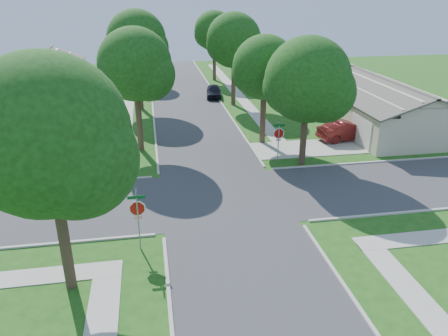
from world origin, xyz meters
TOP-DOWN VIEW (x-y plane):
  - ground at (0.00, 0.00)m, footprint 100.00×100.00m
  - road_ns at (0.00, 0.00)m, footprint 7.00×100.00m
  - sidewalk_ne at (6.10, 26.00)m, footprint 1.20×40.00m
  - sidewalk_nw at (-6.10, 26.00)m, footprint 1.20×40.00m
  - driveway at (7.90, 7.10)m, footprint 8.80×3.60m
  - stop_sign_sw at (-4.70, -4.70)m, footprint 1.05×0.80m
  - stop_sign_ne at (4.70, 4.70)m, footprint 1.05×0.80m
  - tree_e_near at (4.75, 9.01)m, footprint 4.97×4.80m
  - tree_e_mid at (4.76, 21.01)m, footprint 5.59×5.40m
  - tree_e_far at (4.75, 34.01)m, footprint 5.17×5.00m
  - tree_w_near at (-4.64, 9.01)m, footprint 5.38×5.20m
  - tree_w_mid at (-4.64, 21.01)m, footprint 5.80×5.60m
  - tree_w_far at (-4.65, 34.01)m, footprint 4.76×4.60m
  - tree_sw_corner at (-7.44, -6.99)m, footprint 6.21×6.00m
  - tree_ne_corner at (6.36, 4.21)m, footprint 5.80×5.60m
  - house_ne_near at (15.99, 11.00)m, footprint 8.42×13.60m
  - house_ne_far at (15.99, 29.00)m, footprint 8.42×13.60m
  - house_nw_near at (-15.99, 15.00)m, footprint 8.42×13.60m
  - house_nw_far at (-15.99, 32.00)m, footprint 8.42×13.60m
  - car_driveway at (11.50, 8.54)m, footprint 4.85×2.35m
  - car_curb_east at (3.20, 24.64)m, footprint 2.09×4.15m
  - car_curb_west at (-3.20, 31.13)m, footprint 2.56×5.17m

SIDE VIEW (x-z plane):
  - ground at x=0.00m, z-range 0.00..0.00m
  - road_ns at x=0.00m, z-range -0.01..0.01m
  - sidewalk_ne at x=6.10m, z-range 0.00..0.04m
  - sidewalk_nw at x=-6.10m, z-range 0.00..0.04m
  - driveway at x=7.90m, z-range 0.00..0.05m
  - car_curb_east at x=3.20m, z-range 0.00..1.36m
  - car_curb_west at x=-3.20m, z-range 0.00..1.45m
  - car_driveway at x=11.50m, z-range 0.00..1.53m
  - house_ne_near at x=15.99m, z-range -0.60..3.63m
  - house_ne_far at x=15.99m, z-range -0.60..3.63m
  - house_nw_near at x=-15.99m, z-range -0.60..3.63m
  - house_nw_far at x=-15.99m, z-range -0.60..3.63m
  - stop_sign_sw at x=-4.70m, z-range 0.54..3.52m
  - stop_sign_ne at x=4.70m, z-range 0.54..3.52m
  - tree_w_far at x=-4.65m, z-range 1.49..9.52m
  - tree_ne_corner at x=6.36m, z-range 1.26..9.92m
  - tree_e_near at x=4.75m, z-range 1.50..9.78m
  - tree_e_far at x=4.75m, z-range 1.62..10.34m
  - tree_w_near at x=-4.64m, z-range 1.63..10.60m
  - tree_e_mid at x=4.76m, z-range 1.64..10.86m
  - tree_sw_corner at x=-7.44m, z-range 1.49..11.04m
  - tree_w_mid at x=-4.64m, z-range 1.71..11.27m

